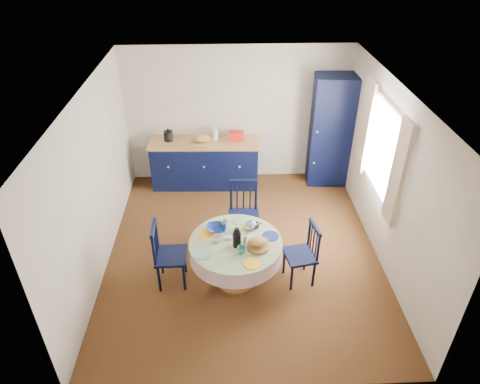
% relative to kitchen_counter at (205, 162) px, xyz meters
% --- Properties ---
extents(floor, '(4.50, 4.50, 0.00)m').
position_rel_kitchen_counter_xyz_m(floor, '(0.61, -1.96, -0.46)').
color(floor, black).
rests_on(floor, ground).
extents(ceiling, '(4.50, 4.50, 0.00)m').
position_rel_kitchen_counter_xyz_m(ceiling, '(0.61, -1.96, 2.04)').
color(ceiling, white).
rests_on(ceiling, wall_back).
extents(wall_back, '(4.00, 0.02, 2.50)m').
position_rel_kitchen_counter_xyz_m(wall_back, '(0.61, 0.29, 0.79)').
color(wall_back, beige).
rests_on(wall_back, floor).
extents(wall_left, '(0.02, 4.50, 2.50)m').
position_rel_kitchen_counter_xyz_m(wall_left, '(-1.39, -1.96, 0.79)').
color(wall_left, beige).
rests_on(wall_left, floor).
extents(wall_right, '(0.02, 4.50, 2.50)m').
position_rel_kitchen_counter_xyz_m(wall_right, '(2.61, -1.96, 0.79)').
color(wall_right, beige).
rests_on(wall_right, floor).
extents(window, '(0.10, 1.74, 1.45)m').
position_rel_kitchen_counter_xyz_m(window, '(2.56, -1.66, 1.07)').
color(window, white).
rests_on(window, wall_right).
extents(kitchen_counter, '(2.00, 0.68, 1.12)m').
position_rel_kitchen_counter_xyz_m(kitchen_counter, '(0.00, 0.00, 0.00)').
color(kitchen_counter, black).
rests_on(kitchen_counter, floor).
extents(pantry_cabinet, '(0.75, 0.56, 2.04)m').
position_rel_kitchen_counter_xyz_m(pantry_cabinet, '(2.27, 0.04, 0.56)').
color(pantry_cabinet, black).
rests_on(pantry_cabinet, floor).
extents(dining_table, '(1.22, 1.22, 1.01)m').
position_rel_kitchen_counter_xyz_m(dining_table, '(0.49, -2.63, 0.16)').
color(dining_table, '#5B331A').
rests_on(dining_table, floor).
extents(chair_left, '(0.42, 0.44, 0.96)m').
position_rel_kitchen_counter_xyz_m(chair_left, '(-0.43, -2.56, 0.03)').
color(chair_left, black).
rests_on(chair_left, floor).
extents(chair_far, '(0.48, 0.46, 1.03)m').
position_rel_kitchen_counter_xyz_m(chair_far, '(0.63, -1.73, 0.07)').
color(chair_far, black).
rests_on(chair_far, floor).
extents(chair_right, '(0.46, 0.47, 0.91)m').
position_rel_kitchen_counter_xyz_m(chair_right, '(1.38, -2.58, 0.01)').
color(chair_right, black).
rests_on(chair_right, floor).
extents(mug_a, '(0.12, 0.12, 0.09)m').
position_rel_kitchen_counter_xyz_m(mug_a, '(0.24, -2.61, 0.32)').
color(mug_a, silver).
rests_on(mug_a, dining_table).
extents(mug_b, '(0.11, 0.11, 0.10)m').
position_rel_kitchen_counter_xyz_m(mug_b, '(0.54, -2.85, 0.33)').
color(mug_b, '#367A75').
rests_on(mug_b, dining_table).
extents(mug_c, '(0.11, 0.11, 0.09)m').
position_rel_kitchen_counter_xyz_m(mug_c, '(0.75, -2.36, 0.32)').
color(mug_c, black).
rests_on(mug_c, dining_table).
extents(mug_d, '(0.09, 0.09, 0.09)m').
position_rel_kitchen_counter_xyz_m(mug_d, '(0.34, -2.29, 0.32)').
color(mug_d, silver).
rests_on(mug_d, dining_table).
extents(cobalt_bowl, '(0.26, 0.26, 0.06)m').
position_rel_kitchen_counter_xyz_m(cobalt_bowl, '(0.23, -2.38, 0.31)').
color(cobalt_bowl, navy).
rests_on(cobalt_bowl, dining_table).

